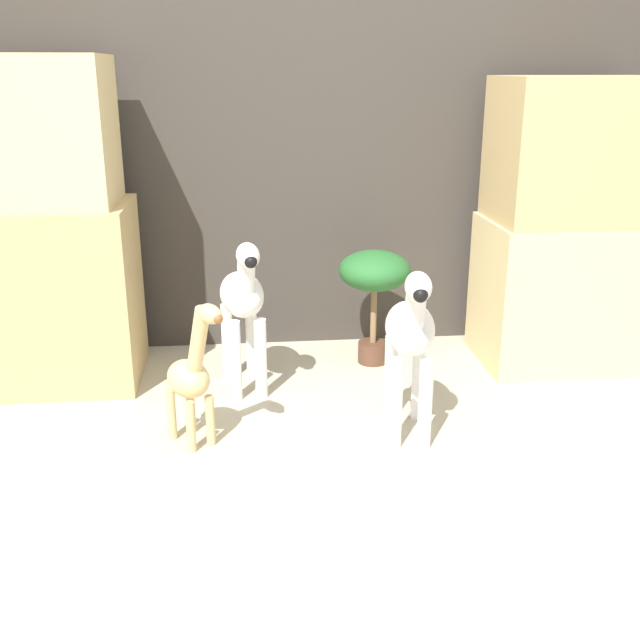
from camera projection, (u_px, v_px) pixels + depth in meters
The scene contains 8 objects.
ground_plane at pixel (348, 496), 2.57m from camera, with size 14.00×14.00×0.00m, color #B2A88E.
wall_back at pixel (306, 130), 3.71m from camera, with size 6.40×0.08×2.20m.
rock_pillar_left at pixel (42, 237), 3.32m from camera, with size 0.77×0.55×1.45m.
rock_pillar_right at pixel (569, 230), 3.56m from camera, with size 0.77×0.55×1.36m.
zebra_right at pixel (410, 337), 2.86m from camera, with size 0.23×0.50×0.72m.
zebra_left at pixel (243, 302), 3.28m from camera, with size 0.24×0.50×0.72m.
giraffe_figurine at pixel (192, 374), 2.83m from camera, with size 0.28×0.34×0.61m.
potted_palm_front at pixel (374, 278), 3.60m from camera, with size 0.35×0.35×0.57m.
Camera 1 is at (-0.33, -2.22, 1.40)m, focal length 42.00 mm.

